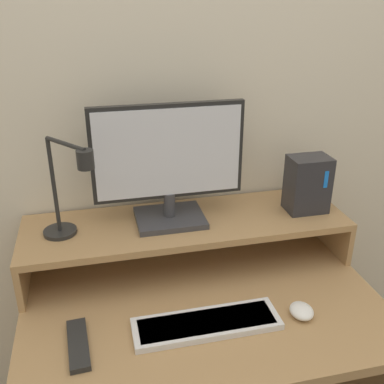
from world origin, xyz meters
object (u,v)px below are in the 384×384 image
at_px(keyboard, 207,323).
at_px(remote_control, 78,344).
at_px(monitor, 169,163).
at_px(desk_lamp, 68,195).
at_px(router_dock, 307,184).
at_px(mouse, 302,311).

height_order(keyboard, remote_control, keyboard).
xyz_separation_m(keyboard, remote_control, (-0.34, 0.00, -0.00)).
height_order(monitor, desk_lamp, monitor).
bearing_deg(remote_control, desk_lamp, 89.56).
xyz_separation_m(router_dock, remote_control, (-0.76, -0.31, -0.24)).
distance_m(desk_lamp, keyboard, 0.52).
relative_size(monitor, desk_lamp, 1.51).
bearing_deg(mouse, keyboard, 176.25).
bearing_deg(router_dock, desk_lamp, -177.89).
relative_size(router_dock, remote_control, 1.02).
height_order(monitor, mouse, monitor).
distance_m(monitor, remote_control, 0.57).
bearing_deg(router_dock, mouse, -115.18).
distance_m(monitor, keyboard, 0.48).
distance_m(router_dock, remote_control, 0.85).
xyz_separation_m(monitor, remote_control, (-0.30, -0.34, -0.34)).
distance_m(keyboard, remote_control, 0.34).
bearing_deg(monitor, router_dock, -3.84).
bearing_deg(keyboard, router_dock, 36.35).
relative_size(desk_lamp, remote_control, 1.68).
height_order(desk_lamp, router_dock, desk_lamp).
height_order(desk_lamp, keyboard, desk_lamp).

